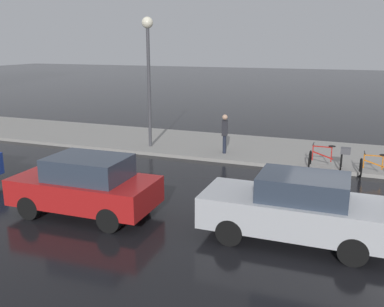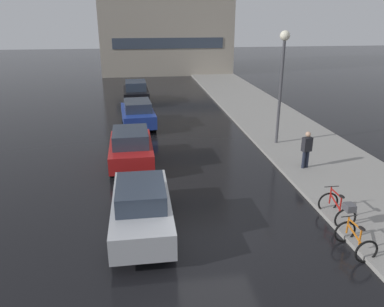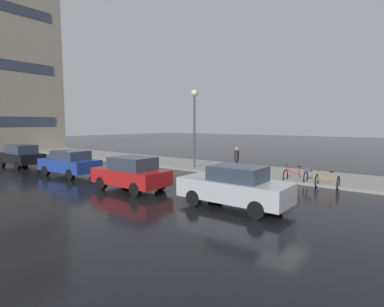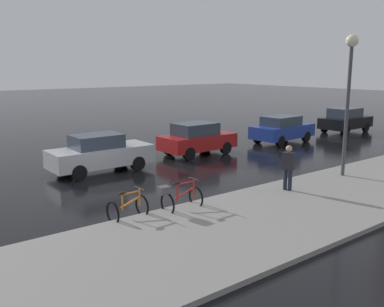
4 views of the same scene
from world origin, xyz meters
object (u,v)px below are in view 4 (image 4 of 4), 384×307
(bicycle_nearest, at_px, (128,208))
(car_red, at_px, (197,139))
(car_blue, at_px, (282,129))
(streetlamp, at_px, (349,77))
(car_black, at_px, (345,120))
(bicycle_second, at_px, (178,197))
(pedestrian, at_px, (288,167))
(car_silver, at_px, (100,153))

(bicycle_nearest, relative_size, car_red, 0.28)
(car_blue, relative_size, streetlamp, 0.74)
(car_blue, relative_size, car_black, 1.03)
(bicycle_second, bearing_deg, car_blue, 117.37)
(car_red, relative_size, streetlamp, 0.70)
(car_black, xyz_separation_m, pedestrian, (7.09, -14.46, 0.15))
(bicycle_second, distance_m, car_blue, 13.61)
(bicycle_nearest, relative_size, pedestrian, 0.63)
(bicycle_nearest, relative_size, car_black, 0.27)
(car_red, height_order, car_blue, car_red)
(streetlamp, bearing_deg, car_silver, -133.90)
(bicycle_second, relative_size, car_silver, 0.33)
(car_silver, relative_size, streetlamp, 0.77)
(car_silver, xyz_separation_m, car_black, (-0.12, 18.28, 0.02))
(bicycle_second, distance_m, car_red, 8.89)
(bicycle_second, height_order, streetlamp, streetlamp)
(car_black, bearing_deg, pedestrian, -63.87)
(car_silver, height_order, streetlamp, streetlamp)
(bicycle_nearest, bearing_deg, pedestrian, 79.25)
(car_silver, distance_m, car_blue, 11.67)
(bicycle_nearest, distance_m, pedestrian, 5.93)
(car_red, xyz_separation_m, car_black, (0.25, 12.74, 0.01))
(car_blue, distance_m, car_black, 6.61)
(bicycle_nearest, xyz_separation_m, bicycle_second, (0.35, 1.56, 0.12))
(car_silver, relative_size, car_red, 1.10)
(car_silver, bearing_deg, car_black, 90.38)
(car_blue, xyz_separation_m, car_black, (-0.09, 6.61, 0.03))
(bicycle_nearest, xyz_separation_m, car_blue, (-5.90, 13.64, 0.43))
(car_silver, bearing_deg, streetlamp, 46.10)
(streetlamp, bearing_deg, car_black, 122.61)
(pedestrian, bearing_deg, streetlamp, 90.32)
(bicycle_second, bearing_deg, car_black, 108.75)
(car_silver, relative_size, car_black, 1.07)
(car_red, relative_size, pedestrian, 2.26)
(pedestrian, bearing_deg, bicycle_second, -100.03)
(bicycle_nearest, bearing_deg, streetlamp, 83.30)
(bicycle_nearest, distance_m, car_black, 21.12)
(bicycle_second, relative_size, streetlamp, 0.25)
(bicycle_nearest, bearing_deg, car_red, 129.71)
(bicycle_second, height_order, car_red, car_red)
(bicycle_nearest, bearing_deg, car_black, 106.48)
(car_silver, distance_m, streetlamp, 10.52)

